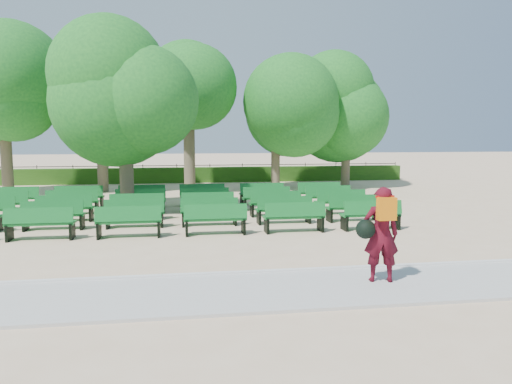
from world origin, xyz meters
TOP-DOWN VIEW (x-y plane):
  - ground at (0.00, 0.00)m, footprint 120.00×120.00m
  - paving at (0.00, -7.40)m, footprint 30.00×2.20m
  - curb at (0.00, -6.25)m, footprint 30.00×0.12m
  - hedge at (0.00, 14.00)m, footprint 26.00×0.70m
  - fence at (0.00, 14.40)m, footprint 26.00×0.10m
  - tree_line at (0.00, 10.00)m, footprint 21.80×6.80m
  - bench_array at (-1.17, 1.03)m, footprint 1.79×0.56m
  - tree_among at (-2.80, 2.33)m, footprint 4.57×4.57m
  - person at (2.77, -7.24)m, footprint 0.89×0.57m

SIDE VIEW (x-z plane):
  - ground at x=0.00m, z-range 0.00..0.00m
  - fence at x=0.00m, z-range -0.51..0.51m
  - tree_line at x=0.00m, z-range -3.52..3.52m
  - paving at x=0.00m, z-range 0.00..0.06m
  - curb at x=0.00m, z-range 0.00..0.10m
  - bench_array at x=-1.17m, z-range -0.47..0.66m
  - hedge at x=0.00m, z-range 0.00..0.90m
  - person at x=2.77m, z-range 0.09..1.91m
  - tree_among at x=-2.80m, z-range 1.11..7.48m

